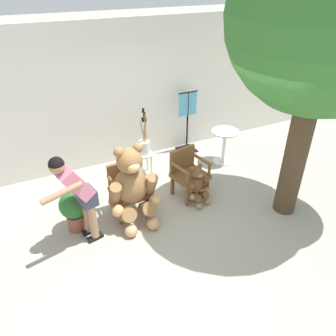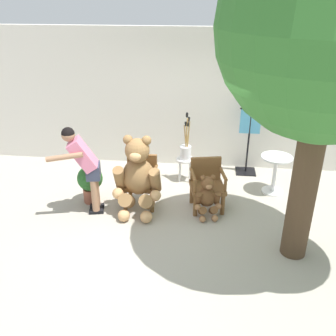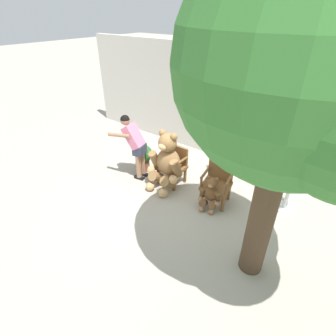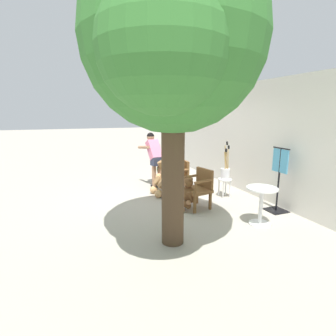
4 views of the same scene
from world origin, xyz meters
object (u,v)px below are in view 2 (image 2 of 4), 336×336
object	(u,v)px
teddy_bear_large	(138,176)
white_stool	(185,164)
wooden_chair_left	(141,179)
wooden_chair_right	(207,183)
person_visitor	(85,163)
brush_bucket	(186,150)
round_side_table	(275,170)
teddy_bear_small	(207,197)
clothing_display_stand	(249,139)
potted_plant	(90,181)

from	to	relation	value
teddy_bear_large	white_stool	size ratio (longest dim) A/B	2.92
wooden_chair_left	wooden_chair_right	distance (m)	1.13
teddy_bear_large	wooden_chair_right	bearing A→B (deg)	12.58
person_visitor	brush_bucket	xyz separation A→B (m)	(1.54, 1.32, -0.26)
brush_bucket	round_side_table	bearing A→B (deg)	-10.11
white_stool	teddy_bear_large	bearing A→B (deg)	-119.88
wooden_chair_left	teddy_bear_small	xyz separation A→B (m)	(1.15, -0.28, -0.10)
wooden_chair_left	clothing_display_stand	size ratio (longest dim) A/B	0.63
person_visitor	white_stool	world-z (taller)	person_visitor
wooden_chair_right	white_stool	size ratio (longest dim) A/B	1.87
white_stool	round_side_table	distance (m)	1.69
teddy_bear_large	teddy_bear_small	world-z (taller)	teddy_bear_large
white_stool	brush_bucket	size ratio (longest dim) A/B	0.50
wooden_chair_left	person_visitor	world-z (taller)	person_visitor
teddy_bear_small	white_stool	size ratio (longest dim) A/B	1.59
potted_plant	person_visitor	bearing A→B (deg)	-81.19
white_stool	potted_plant	distance (m)	1.88
teddy_bear_small	brush_bucket	size ratio (longest dim) A/B	0.79
white_stool	round_side_table	bearing A→B (deg)	-10.08
round_side_table	potted_plant	xyz separation A→B (m)	(-3.25, -0.71, -0.05)
person_visitor	wooden_chair_right	bearing A→B (deg)	10.45
brush_bucket	potted_plant	distance (m)	1.90
brush_bucket	clothing_display_stand	xyz separation A→B (m)	(1.22, 0.50, 0.07)
person_visitor	potted_plant	size ratio (longest dim) A/B	2.22
teddy_bear_small	potted_plant	size ratio (longest dim) A/B	1.08
person_visitor	white_stool	xyz separation A→B (m)	(1.54, 1.32, -0.55)
wooden_chair_right	round_side_table	world-z (taller)	wooden_chair_right
potted_plant	teddy_bear_large	bearing A→B (deg)	-12.93
wooden_chair_right	potted_plant	xyz separation A→B (m)	(-2.02, -0.05, -0.07)
person_visitor	clothing_display_stand	size ratio (longest dim) A/B	1.11
wooden_chair_left	white_stool	distance (m)	1.19
person_visitor	brush_bucket	world-z (taller)	person_visitor
clothing_display_stand	potted_plant	bearing A→B (deg)	-151.73
teddy_bear_small	clothing_display_stand	world-z (taller)	clothing_display_stand
white_stool	teddy_bear_small	bearing A→B (deg)	-69.83
person_visitor	white_stool	size ratio (longest dim) A/B	3.28
teddy_bear_large	clothing_display_stand	xyz separation A→B (m)	(1.92, 1.72, 0.06)
brush_bucket	wooden_chair_left	bearing A→B (deg)	-126.15
person_visitor	brush_bucket	distance (m)	2.05
white_stool	brush_bucket	world-z (taller)	brush_bucket
potted_plant	round_side_table	bearing A→B (deg)	12.40
wooden_chair_right	person_visitor	distance (m)	2.05
wooden_chair_left	teddy_bear_large	distance (m)	0.32
wooden_chair_right	potted_plant	size ratio (longest dim) A/B	1.26
teddy_bear_large	round_side_table	world-z (taller)	teddy_bear_large
teddy_bear_large	white_stool	xyz separation A→B (m)	(0.70, 1.21, -0.30)
wooden_chair_left	potted_plant	bearing A→B (deg)	-176.77
wooden_chair_left	person_visitor	xyz separation A→B (m)	(-0.84, -0.37, 0.44)
person_visitor	white_stool	distance (m)	2.10
wooden_chair_left	potted_plant	size ratio (longest dim) A/B	1.26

